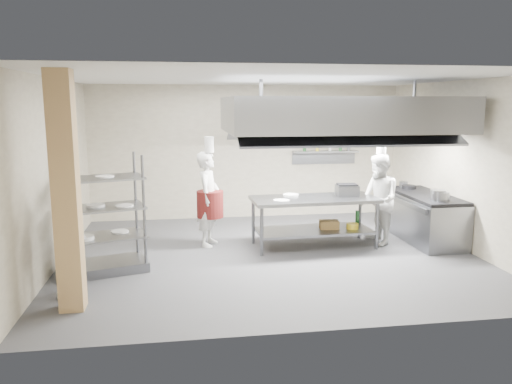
{
  "coord_description": "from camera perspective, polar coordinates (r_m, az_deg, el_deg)",
  "views": [
    {
      "loc": [
        -1.49,
        -8.21,
        2.59
      ],
      "look_at": [
        -0.22,
        0.2,
        1.08
      ],
      "focal_mm": 35.0,
      "sensor_mm": 36.0,
      "label": 1
    }
  ],
  "objects": [
    {
      "name": "floor",
      "position": [
        8.74,
        1.62,
        -7.16
      ],
      "size": [
        7.0,
        7.0,
        0.0
      ],
      "primitive_type": "plane",
      "color": "#313133",
      "rests_on": "ground"
    },
    {
      "name": "ceiling",
      "position": [
        8.36,
        1.72,
        12.89
      ],
      "size": [
        7.0,
        7.0,
        0.0
      ],
      "primitive_type": "plane",
      "rotation": [
        3.14,
        0.0,
        0.0
      ],
      "color": "silver",
      "rests_on": "wall_back"
    },
    {
      "name": "wall_back",
      "position": [
        11.36,
        -1.03,
        4.58
      ],
      "size": [
        7.0,
        0.0,
        7.0
      ],
      "primitive_type": "plane",
      "rotation": [
        1.57,
        0.0,
        0.0
      ],
      "color": "gray",
      "rests_on": "ground"
    },
    {
      "name": "wall_left",
      "position": [
        8.52,
        -22.17,
        1.99
      ],
      "size": [
        0.0,
        6.0,
        6.0
      ],
      "primitive_type": "plane",
      "rotation": [
        1.57,
        0.0,
        1.57
      ],
      "color": "gray",
      "rests_on": "ground"
    },
    {
      "name": "wall_right",
      "position": [
        9.67,
        22.56,
        2.84
      ],
      "size": [
        0.0,
        6.0,
        6.0
      ],
      "primitive_type": "plane",
      "rotation": [
        1.57,
        0.0,
        -1.57
      ],
      "color": "gray",
      "rests_on": "ground"
    },
    {
      "name": "column",
      "position": [
        6.56,
        -20.88,
        -0.16
      ],
      "size": [
        0.3,
        0.3,
        3.0
      ],
      "primitive_type": "cube",
      "color": "tan",
      "rests_on": "floor"
    },
    {
      "name": "exhaust_hood",
      "position": [
        9.06,
        9.46,
        8.75
      ],
      "size": [
        4.0,
        2.5,
        0.6
      ],
      "primitive_type": "cube",
      "color": "gray",
      "rests_on": "ceiling"
    },
    {
      "name": "hood_strip_a",
      "position": [
        8.83,
        3.8,
        6.75
      ],
      "size": [
        1.6,
        0.12,
        0.04
      ],
      "primitive_type": "cube",
      "color": "white",
      "rests_on": "exhaust_hood"
    },
    {
      "name": "hood_strip_b",
      "position": [
        9.38,
        14.67,
        6.64
      ],
      "size": [
        1.6,
        0.12,
        0.04
      ],
      "primitive_type": "cube",
      "color": "white",
      "rests_on": "exhaust_hood"
    },
    {
      "name": "wall_shelf",
      "position": [
        11.58,
        7.96,
        4.59
      ],
      "size": [
        1.5,
        0.28,
        0.04
      ],
      "primitive_type": "cube",
      "color": "gray",
      "rests_on": "wall_back"
    },
    {
      "name": "island",
      "position": [
        9.18,
        6.63,
        -3.43
      ],
      "size": [
        2.31,
        1.04,
        0.91
      ],
      "primitive_type": null,
      "rotation": [
        0.0,
        0.0,
        0.04
      ],
      "color": "gray",
      "rests_on": "floor"
    },
    {
      "name": "island_worktop",
      "position": [
        9.09,
        6.69,
        -0.83
      ],
      "size": [
        2.31,
        1.04,
        0.06
      ],
      "primitive_type": "cube",
      "rotation": [
        0.0,
        0.0,
        0.04
      ],
      "color": "gray",
      "rests_on": "island"
    },
    {
      "name": "island_undershelf",
      "position": [
        9.22,
        6.61,
        -4.37
      ],
      "size": [
        2.12,
        0.94,
        0.04
      ],
      "primitive_type": "cube",
      "rotation": [
        0.0,
        0.0,
        0.04
      ],
      "color": "slate",
      "rests_on": "island"
    },
    {
      "name": "pass_rack",
      "position": [
        8.02,
        -17.05,
        -2.43
      ],
      "size": [
        1.37,
        1.03,
        1.83
      ],
      "primitive_type": null,
      "rotation": [
        0.0,
        0.0,
        0.29
      ],
      "color": "slate",
      "rests_on": "floor"
    },
    {
      "name": "cooking_range",
      "position": [
        10.08,
        18.64,
        -2.89
      ],
      "size": [
        0.8,
        2.0,
        0.84
      ],
      "primitive_type": "cube",
      "color": "slate",
      "rests_on": "floor"
    },
    {
      "name": "range_top",
      "position": [
        9.99,
        18.78,
        -0.38
      ],
      "size": [
        0.78,
        1.96,
        0.06
      ],
      "primitive_type": "cube",
      "color": "black",
      "rests_on": "cooking_range"
    },
    {
      "name": "chef_head",
      "position": [
        9.16,
        -5.43,
        -0.8
      ],
      "size": [
        0.6,
        0.73,
        1.74
      ],
      "primitive_type": "imported",
      "rotation": [
        0.0,
        0.0,
        1.24
      ],
      "color": "silver",
      "rests_on": "floor"
    },
    {
      "name": "chef_line",
      "position": [
        9.47,
        13.84,
        -0.84
      ],
      "size": [
        0.66,
        0.84,
        1.69
      ],
      "primitive_type": "imported",
      "rotation": [
        0.0,
        0.0,
        -1.55
      ],
      "color": "white",
      "rests_on": "floor"
    },
    {
      "name": "chef_plating",
      "position": [
        7.21,
        -20.48,
        -4.48
      ],
      "size": [
        0.45,
        1.02,
        1.72
      ],
      "primitive_type": "imported",
      "rotation": [
        0.0,
        0.0,
        -1.54
      ],
      "color": "white",
      "rests_on": "floor"
    },
    {
      "name": "griddle",
      "position": [
        9.36,
        10.36,
        0.18
      ],
      "size": [
        0.42,
        0.33,
        0.19
      ],
      "primitive_type": "cube",
      "rotation": [
        0.0,
        0.0,
        -0.06
      ],
      "color": "slate",
      "rests_on": "island_worktop"
    },
    {
      "name": "wicker_basket",
      "position": [
        9.28,
        8.35,
        -3.7
      ],
      "size": [
        0.37,
        0.27,
        0.15
      ],
      "primitive_type": "cube",
      "rotation": [
        0.0,
        0.0,
        -0.12
      ],
      "color": "olive",
      "rests_on": "island_undershelf"
    },
    {
      "name": "stockpot",
      "position": [
        9.39,
        20.09,
        -0.33
      ],
      "size": [
        0.27,
        0.27,
        0.19
      ],
      "primitive_type": "cylinder",
      "color": "gray",
      "rests_on": "range_top"
    },
    {
      "name": "plate_stack",
      "position": [
        8.09,
        -16.93,
        -4.7
      ],
      "size": [
        0.28,
        0.28,
        0.05
      ],
      "primitive_type": "cylinder",
      "color": "white",
      "rests_on": "pass_rack"
    }
  ]
}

